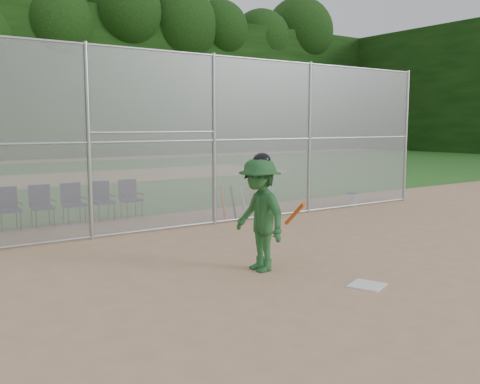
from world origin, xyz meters
TOP-DOWN VIEW (x-y plane):
  - ground at (0.00, 0.00)m, footprint 100.00×100.00m
  - grass_strip at (0.00, 18.00)m, footprint 100.00×100.00m
  - dirt_patch_far at (0.00, 18.00)m, footprint 24.00×24.00m
  - backstop_fence at (0.00, 5.00)m, footprint 16.09×0.09m
  - treeline at (0.00, 20.00)m, footprint 81.00×60.00m
  - home_plate at (0.19, -0.49)m, footprint 0.60×0.60m
  - batter_at_plate at (-0.59, 1.10)m, footprint 0.93×1.38m
  - water_cooler at (5.89, 5.18)m, footprint 0.32×0.32m
  - spare_bats at (1.87, 5.27)m, footprint 0.96×0.35m
  - chair_2 at (-3.19, 7.01)m, footprint 0.54×0.52m
  - chair_3 at (-2.45, 7.01)m, footprint 0.54×0.52m
  - chair_4 at (-1.72, 7.01)m, footprint 0.54×0.52m
  - chair_5 at (-0.98, 7.01)m, footprint 0.54×0.52m
  - chair_6 at (-0.25, 7.01)m, footprint 0.54×0.52m

SIDE VIEW (x-z plane):
  - ground at x=0.00m, z-range 0.00..0.00m
  - grass_strip at x=0.00m, z-range 0.01..0.01m
  - dirt_patch_far at x=0.00m, z-range 0.01..0.01m
  - home_plate at x=0.19m, z-range 0.00..0.02m
  - water_cooler at x=5.89m, z-range 0.00..0.41m
  - spare_bats at x=1.87m, z-range 0.00..0.83m
  - chair_2 at x=-3.19m, z-range 0.00..0.96m
  - chair_3 at x=-2.45m, z-range 0.00..0.96m
  - chair_4 at x=-1.72m, z-range 0.00..0.96m
  - chair_5 at x=-0.98m, z-range 0.00..0.96m
  - chair_6 at x=-0.25m, z-range 0.00..0.96m
  - batter_at_plate at x=-0.59m, z-range -0.03..1.89m
  - backstop_fence at x=0.00m, z-range 0.07..4.07m
  - treeline at x=0.00m, z-range 0.00..11.00m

